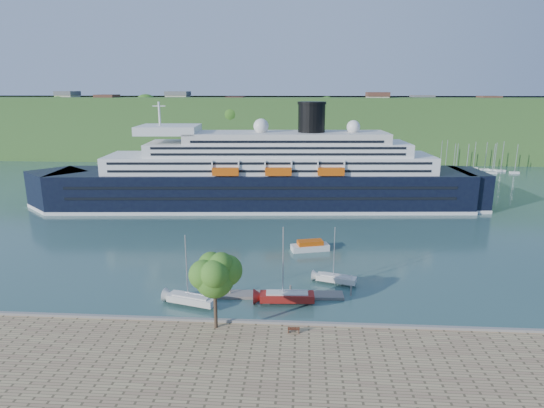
{
  "coord_description": "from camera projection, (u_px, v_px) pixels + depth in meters",
  "views": [
    {
      "loc": [
        6.51,
        -47.94,
        27.65
      ],
      "look_at": [
        1.39,
        30.0,
        7.62
      ],
      "focal_mm": 30.0,
      "sensor_mm": 36.0,
      "label": 1
    }
  ],
  "objects": [
    {
      "name": "floating_pontoon",
      "position": [
        275.0,
        295.0,
        62.02
      ],
      "size": [
        18.59,
        3.08,
        0.41
      ],
      "primitive_type": null,
      "rotation": [
        0.0,
        0.0,
        0.04
      ],
      "color": "gray",
      "rests_on": "ground"
    },
    {
      "name": "quay_coping",
      "position": [
        243.0,
        321.0,
        53.14
      ],
      "size": [
        220.0,
        0.5,
        0.3
      ],
      "primitive_type": "cube",
      "color": "slate",
      "rests_on": "promenade"
    },
    {
      "name": "sailboat_red",
      "position": [
        287.0,
        268.0,
        58.59
      ],
      "size": [
        7.95,
        2.56,
        10.14
      ],
      "primitive_type": null,
      "rotation": [
        0.0,
        0.0,
        0.05
      ],
      "color": "maroon",
      "rests_on": "ground"
    },
    {
      "name": "sailboat_white_near",
      "position": [
        190.0,
        273.0,
        58.19
      ],
      "size": [
        7.42,
        3.86,
        9.23
      ],
      "primitive_type": null,
      "rotation": [
        0.0,
        0.0,
        -0.28
      ],
      "color": "silver",
      "rests_on": "ground"
    },
    {
      "name": "sailboat_white_far",
      "position": [
        337.0,
        258.0,
        64.99
      ],
      "size": [
        6.55,
        3.46,
        8.16
      ],
      "primitive_type": null,
      "rotation": [
        0.0,
        0.0,
        -0.29
      ],
      "color": "silver",
      "rests_on": "ground"
    },
    {
      "name": "promenade_tree",
      "position": [
        215.0,
        287.0,
        50.89
      ],
      "size": [
        5.96,
        5.96,
        9.88
      ],
      "primitive_type": null,
      "color": "#295F19",
      "rests_on": "promenade"
    },
    {
      "name": "cruise_ship",
      "position": [
        261.0,
        155.0,
        105.79
      ],
      "size": [
        110.83,
        23.62,
        24.7
      ],
      "primitive_type": null,
      "rotation": [
        0.0,
        0.0,
        0.07
      ],
      "color": "black",
      "rests_on": "ground"
    },
    {
      "name": "tender_launch",
      "position": [
        310.0,
        245.0,
        79.36
      ],
      "size": [
        6.99,
        3.88,
        1.83
      ],
      "primitive_type": null,
      "rotation": [
        0.0,
        0.0,
        0.26
      ],
      "color": "#C74E0B",
      "rests_on": "ground"
    },
    {
      "name": "far_hillside",
      "position": [
        287.0,
        126.0,
        190.79
      ],
      "size": [
        400.0,
        50.0,
        24.0
      ],
      "primitive_type": "cube",
      "color": "#315321",
      "rests_on": "ground"
    },
    {
      "name": "park_bench",
      "position": [
        294.0,
        329.0,
        50.86
      ],
      "size": [
        1.4,
        0.6,
        0.89
      ],
      "primitive_type": null,
      "rotation": [
        0.0,
        0.0,
        0.02
      ],
      "color": "#4C2315",
      "rests_on": "promenade"
    },
    {
      "name": "ground",
      "position": [
        244.0,
        329.0,
        53.62
      ],
      "size": [
        400.0,
        400.0,
        0.0
      ],
      "primitive_type": "plane",
      "color": "#2B4E4A",
      "rests_on": "ground"
    }
  ]
}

